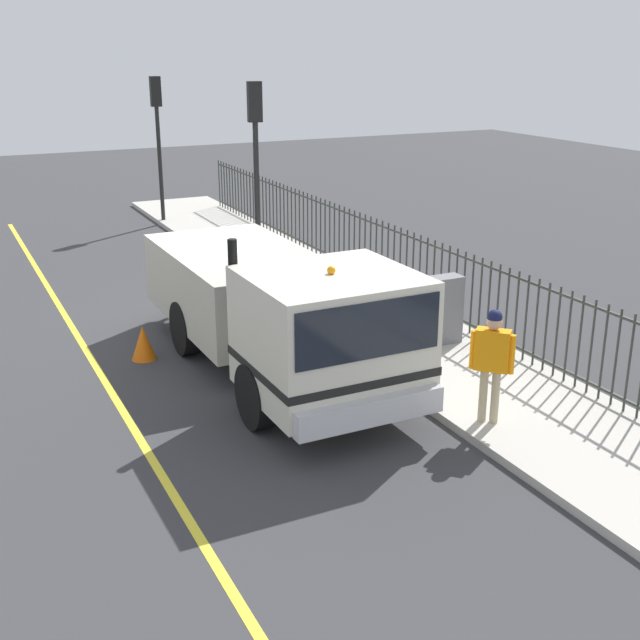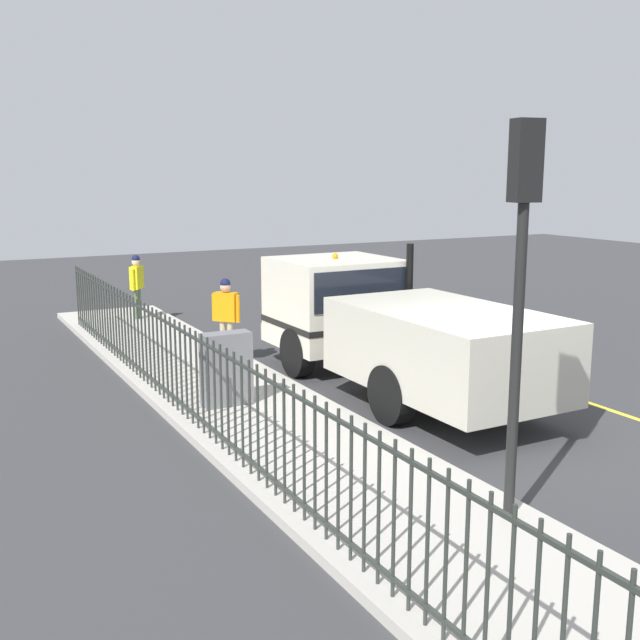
% 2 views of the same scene
% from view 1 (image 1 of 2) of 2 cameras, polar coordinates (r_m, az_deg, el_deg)
% --- Properties ---
extents(ground_plane, '(57.41, 57.41, 0.00)m').
position_cam_1_polar(ground_plane, '(15.95, -7.92, -0.54)').
color(ground_plane, '#38383A').
rests_on(ground_plane, ground).
extents(sidewalk_slab, '(2.68, 26.10, 0.13)m').
position_cam_1_polar(sidewalk_slab, '(17.06, 1.85, 1.15)').
color(sidewalk_slab, '#B7B2A8').
rests_on(sidewalk_slab, ground).
extents(lane_marking, '(0.12, 23.49, 0.01)m').
position_cam_1_polar(lane_marking, '(15.45, -16.19, -1.77)').
color(lane_marking, yellow).
rests_on(lane_marking, ground).
extents(work_truck, '(2.40, 6.84, 2.58)m').
position_cam_1_polar(work_truck, '(12.96, -2.72, 0.88)').
color(work_truck, silver).
rests_on(work_truck, ground).
extents(worker_standing, '(0.48, 0.49, 1.67)m').
position_cam_1_polar(worker_standing, '(11.52, 11.94, -2.36)').
color(worker_standing, orange).
rests_on(worker_standing, sidewalk_slab).
extents(iron_fence, '(0.04, 22.22, 1.50)m').
position_cam_1_polar(iron_fence, '(17.37, 5.17, 4.23)').
color(iron_fence, '#2D332D').
rests_on(iron_fence, sidewalk_slab).
extents(traffic_light_near, '(0.33, 0.25, 4.33)m').
position_cam_1_polar(traffic_light_near, '(18.22, -4.52, 12.30)').
color(traffic_light_near, black).
rests_on(traffic_light_near, sidewalk_slab).
extents(traffic_light_mid, '(0.31, 0.22, 4.20)m').
position_cam_1_polar(traffic_light_mid, '(25.08, -11.30, 13.56)').
color(traffic_light_mid, black).
rests_on(traffic_light_mid, sidewalk_slab).
extents(utility_cabinet, '(0.82, 0.35, 1.22)m').
position_cam_1_polar(utility_cabinet, '(14.61, 8.31, 0.68)').
color(utility_cabinet, slate).
rests_on(utility_cabinet, sidewalk_slab).
extents(traffic_cone, '(0.42, 0.42, 0.60)m').
position_cam_1_polar(traffic_cone, '(14.48, -12.25, -1.56)').
color(traffic_cone, orange).
rests_on(traffic_cone, ground).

